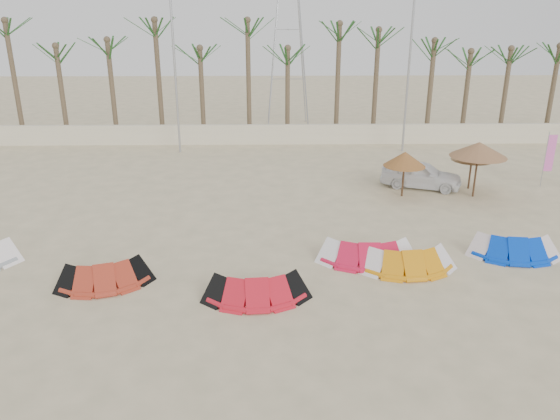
{
  "coord_description": "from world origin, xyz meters",
  "views": [
    {
      "loc": [
        -0.37,
        -13.44,
        8.57
      ],
      "look_at": [
        0.0,
        6.0,
        1.3
      ],
      "focal_mm": 35.0,
      "sensor_mm": 36.0,
      "label": 1
    }
  ],
  "objects_px": {
    "parasol_left": "(405,159)",
    "parasol_right": "(473,153)",
    "kite_red_mid": "(257,284)",
    "car": "(421,175)",
    "parasol_mid": "(479,149)",
    "kite_red_right": "(366,248)",
    "kite_orange": "(407,256)",
    "kite_red_left": "(107,271)",
    "kite_blue": "(511,244)"
  },
  "relations": [
    {
      "from": "parasol_left",
      "to": "parasol_mid",
      "type": "distance_m",
      "value": 3.44
    },
    {
      "from": "kite_red_right",
      "to": "parasol_right",
      "type": "relative_size",
      "value": 1.61
    },
    {
      "from": "kite_orange",
      "to": "kite_blue",
      "type": "relative_size",
      "value": 1.01
    },
    {
      "from": "kite_red_mid",
      "to": "kite_blue",
      "type": "xyz_separation_m",
      "value": [
        9.28,
        2.9,
        -0.0
      ]
    },
    {
      "from": "kite_red_right",
      "to": "car",
      "type": "relative_size",
      "value": 0.88
    },
    {
      "from": "parasol_right",
      "to": "car",
      "type": "relative_size",
      "value": 0.55
    },
    {
      "from": "parasol_mid",
      "to": "parasol_right",
      "type": "height_order",
      "value": "parasol_mid"
    },
    {
      "from": "parasol_right",
      "to": "kite_red_mid",
      "type": "bearing_deg",
      "value": -134.37
    },
    {
      "from": "parasol_left",
      "to": "parasol_right",
      "type": "bearing_deg",
      "value": 17.15
    },
    {
      "from": "kite_red_left",
      "to": "parasol_left",
      "type": "bearing_deg",
      "value": 36.0
    },
    {
      "from": "kite_red_right",
      "to": "kite_orange",
      "type": "height_order",
      "value": "same"
    },
    {
      "from": "kite_red_mid",
      "to": "parasol_left",
      "type": "xyz_separation_m",
      "value": [
        6.79,
        9.51,
        1.42
      ]
    },
    {
      "from": "parasol_mid",
      "to": "kite_red_mid",
      "type": "bearing_deg",
      "value": -137.34
    },
    {
      "from": "parasol_left",
      "to": "parasol_mid",
      "type": "height_order",
      "value": "parasol_mid"
    },
    {
      "from": "kite_red_right",
      "to": "parasol_right",
      "type": "height_order",
      "value": "parasol_right"
    },
    {
      "from": "kite_red_left",
      "to": "kite_red_right",
      "type": "xyz_separation_m",
      "value": [
        8.85,
        1.63,
        0.0
      ]
    },
    {
      "from": "kite_orange",
      "to": "kite_blue",
      "type": "height_order",
      "value": "same"
    },
    {
      "from": "kite_red_mid",
      "to": "kite_orange",
      "type": "height_order",
      "value": "same"
    },
    {
      "from": "kite_red_mid",
      "to": "kite_orange",
      "type": "distance_m",
      "value": 5.54
    },
    {
      "from": "kite_red_right",
      "to": "kite_orange",
      "type": "relative_size",
      "value": 1.04
    },
    {
      "from": "parasol_left",
      "to": "kite_red_left",
      "type": "bearing_deg",
      "value": -144.0
    },
    {
      "from": "kite_red_left",
      "to": "kite_orange",
      "type": "distance_m",
      "value": 10.19
    },
    {
      "from": "parasol_mid",
      "to": "parasol_left",
      "type": "bearing_deg",
      "value": 177.91
    },
    {
      "from": "kite_orange",
      "to": "car",
      "type": "xyz_separation_m",
      "value": [
        2.81,
        8.92,
        0.25
      ]
    },
    {
      "from": "kite_red_mid",
      "to": "car",
      "type": "height_order",
      "value": "car"
    },
    {
      "from": "kite_red_mid",
      "to": "car",
      "type": "relative_size",
      "value": 0.84
    },
    {
      "from": "parasol_right",
      "to": "parasol_mid",
      "type": "bearing_deg",
      "value": -99.52
    },
    {
      "from": "kite_red_mid",
      "to": "kite_orange",
      "type": "bearing_deg",
      "value": 20.13
    },
    {
      "from": "kite_red_mid",
      "to": "kite_blue",
      "type": "bearing_deg",
      "value": 17.38
    },
    {
      "from": "kite_red_left",
      "to": "kite_red_right",
      "type": "relative_size",
      "value": 0.95
    },
    {
      "from": "kite_red_left",
      "to": "car",
      "type": "distance_m",
      "value": 16.28
    },
    {
      "from": "kite_red_mid",
      "to": "kite_red_right",
      "type": "relative_size",
      "value": 0.95
    },
    {
      "from": "kite_red_left",
      "to": "car",
      "type": "bearing_deg",
      "value": 37.23
    },
    {
      "from": "kite_red_right",
      "to": "kite_red_left",
      "type": "bearing_deg",
      "value": -169.55
    },
    {
      "from": "parasol_right",
      "to": "kite_blue",
      "type": "bearing_deg",
      "value": -98.22
    },
    {
      "from": "kite_red_left",
      "to": "parasol_left",
      "type": "distance_m",
      "value": 14.58
    },
    {
      "from": "kite_red_right",
      "to": "parasol_left",
      "type": "xyz_separation_m",
      "value": [
        2.89,
        6.9,
        1.42
      ]
    },
    {
      "from": "kite_orange",
      "to": "parasol_mid",
      "type": "bearing_deg",
      "value": 56.32
    },
    {
      "from": "kite_red_mid",
      "to": "kite_blue",
      "type": "relative_size",
      "value": 1.0
    },
    {
      "from": "kite_red_right",
      "to": "parasol_right",
      "type": "bearing_deg",
      "value": 50.94
    },
    {
      "from": "kite_red_mid",
      "to": "parasol_mid",
      "type": "xyz_separation_m",
      "value": [
        10.19,
        9.39,
        1.9
      ]
    },
    {
      "from": "kite_red_right",
      "to": "parasol_mid",
      "type": "xyz_separation_m",
      "value": [
        6.29,
        6.77,
        1.9
      ]
    },
    {
      "from": "kite_orange",
      "to": "parasol_left",
      "type": "relative_size",
      "value": 1.52
    },
    {
      "from": "kite_orange",
      "to": "parasol_right",
      "type": "bearing_deg",
      "value": 59.22
    },
    {
      "from": "kite_red_left",
      "to": "car",
      "type": "height_order",
      "value": "car"
    },
    {
      "from": "kite_blue",
      "to": "parasol_right",
      "type": "bearing_deg",
      "value": 81.78
    },
    {
      "from": "kite_red_right",
      "to": "kite_blue",
      "type": "distance_m",
      "value": 5.39
    },
    {
      "from": "kite_red_left",
      "to": "parasol_mid",
      "type": "bearing_deg",
      "value": 29.04
    },
    {
      "from": "kite_red_left",
      "to": "kite_orange",
      "type": "height_order",
      "value": "same"
    },
    {
      "from": "kite_red_right",
      "to": "parasol_mid",
      "type": "distance_m",
      "value": 9.44
    }
  ]
}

